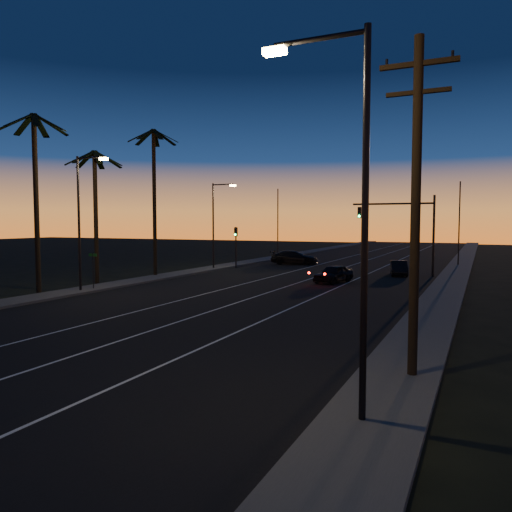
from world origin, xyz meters
The scene contains 21 objects.
road centered at (0.00, 30.00, 0.01)m, with size 20.00×170.00×0.01m, color black.
sidewalk_left centered at (-11.20, 30.00, 0.08)m, with size 2.40×170.00×0.16m, color #3B3C39.
sidewalk_right centered at (11.20, 30.00, 0.08)m, with size 2.40×170.00×0.16m, color #3B3C39.
lane_stripe_left centered at (-3.00, 30.00, 0.02)m, with size 0.12×160.00×0.01m, color silver.
lane_stripe_mid centered at (0.50, 30.00, 0.02)m, with size 0.12×160.00×0.01m, color silver.
lane_stripe_right centered at (4.00, 30.00, 0.02)m, with size 0.12×160.00×0.01m, color silver.
palm_near centered at (-12.60, 18.00, 7.07)m, with size 4.25×4.16×11.53m.
palm_mid centered at (-13.20, 24.00, 6.25)m, with size 4.25×4.16×10.03m.
palm_far centered at (-12.20, 30.00, 7.61)m, with size 4.25×4.16×12.53m.
streetlight_left_near centered at (-10.70, 20.00, 5.32)m, with size 2.55×0.26×9.00m.
streetlight_left_far centered at (-10.69, 38.00, 5.06)m, with size 2.55×0.26×8.50m.
streetlight_right_near centered at (10.70, 6.00, 5.32)m, with size 2.55×0.26×9.00m.
street_sign centered at (-10.80, 21.00, 1.66)m, with size 0.70×0.06×2.60m.
utility_pole centered at (11.60, 10.00, 5.32)m, with size 2.20×0.28×10.00m.
signal_mast centered at (7.14, 39.99, 4.78)m, with size 7.10×0.41×7.00m.
signal_post centered at (-9.50, 39.98, 2.89)m, with size 0.28×0.37×4.20m.
far_pole_left centered at (-11.00, 55.00, 4.50)m, with size 0.14×0.14×9.00m, color black.
far_pole_right centered at (11.00, 52.00, 4.50)m, with size 0.14×0.14×9.00m, color black.
lead_car centered at (2.92, 32.19, 0.70)m, with size 2.66×4.72×1.37m.
right_car centered at (6.72, 39.64, 0.65)m, with size 2.15×4.10×1.28m.
cross_car centered at (-5.62, 46.62, 0.77)m, with size 5.57×3.26×1.52m.
Camera 1 is at (13.43, -5.18, 4.68)m, focal length 35.00 mm.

